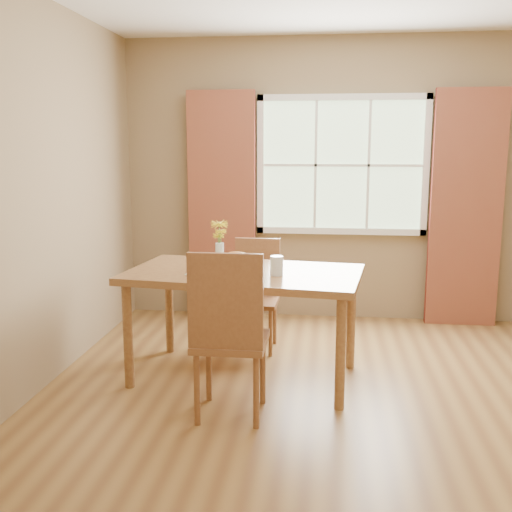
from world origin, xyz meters
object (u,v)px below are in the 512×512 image
object	(u,v)px
croissant_sandwich	(235,261)
water_glass	(277,266)
dining_table	(244,282)
chair_near	(228,329)
chair_far	(256,289)
flower_vase	(220,238)

from	to	relation	value
croissant_sandwich	water_glass	distance (m)	0.30
dining_table	croissant_sandwich	world-z (taller)	croissant_sandwich
chair_near	dining_table	bearing A→B (deg)	90.16
dining_table	chair_far	bearing A→B (deg)	97.16
chair_near	flower_vase	xyz separation A→B (m)	(-0.22, 0.95, 0.41)
dining_table	chair_far	xyz separation A→B (m)	(0.00, 0.70, -0.22)
dining_table	croissant_sandwich	size ratio (longest dim) A/B	8.30
flower_vase	water_glass	bearing A→B (deg)	-37.26
dining_table	chair_near	world-z (taller)	chair_near
water_glass	flower_vase	xyz separation A→B (m)	(-0.46, 0.35, 0.13)
dining_table	chair_near	bearing A→B (deg)	-82.69
chair_near	chair_far	size ratio (longest dim) A/B	1.18
water_glass	flower_vase	size ratio (longest dim) A/B	0.41
chair_far	croissant_sandwich	bearing A→B (deg)	-92.34
dining_table	flower_vase	bearing A→B (deg)	140.38
croissant_sandwich	chair_near	bearing A→B (deg)	-104.57
chair_far	flower_vase	bearing A→B (deg)	-113.84
chair_near	croissant_sandwich	bearing A→B (deg)	94.67
chair_far	water_glass	distance (m)	0.93
chair_near	chair_far	xyz separation A→B (m)	(0.00, 1.41, -0.09)
dining_table	flower_vase	world-z (taller)	flower_vase
croissant_sandwich	chair_far	bearing A→B (deg)	67.12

